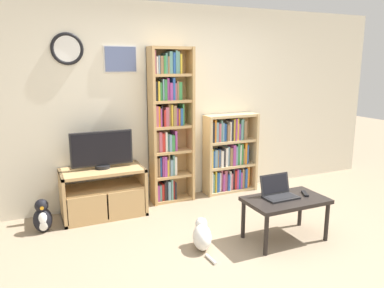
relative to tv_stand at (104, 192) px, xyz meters
name	(u,v)px	position (x,y,z in m)	size (l,w,h in m)	color
ground_plane	(246,259)	(1.03, -1.62, -0.30)	(18.00, 18.00, 0.00)	gray
wall_back	(171,104)	(1.02, 0.32, 1.01)	(6.82, 0.09, 2.60)	beige
tv_stand	(104,192)	(0.00, 0.00, 0.00)	(0.99, 0.51, 0.59)	tan
television	(102,150)	(0.01, 0.04, 0.52)	(0.74, 0.18, 0.46)	black
bookshelf_tall	(168,125)	(0.92, 0.17, 0.74)	(0.57, 0.26, 2.05)	tan
bookshelf_short	(228,155)	(1.84, 0.17, 0.24)	(0.79, 0.25, 1.13)	tan
coffee_table	(286,203)	(1.62, -1.42, 0.10)	(0.85, 0.50, 0.46)	black
laptop	(278,192)	(1.58, -1.35, 0.22)	(0.36, 0.26, 0.23)	#232326
remote_near_laptop	(305,194)	(1.89, -1.41, 0.17)	(0.11, 0.16, 0.02)	black
cat	(202,236)	(0.74, -1.25, -0.16)	(0.28, 0.52, 0.31)	white
penguin_figurine	(43,217)	(-0.71, -0.19, -0.13)	(0.20, 0.18, 0.38)	black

